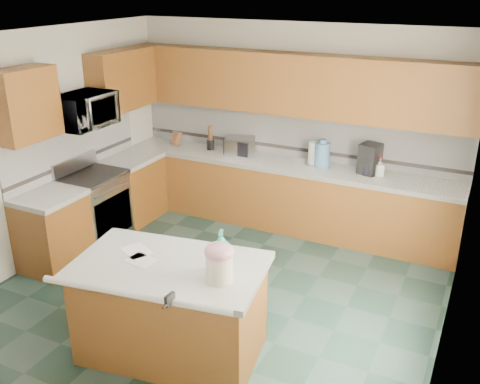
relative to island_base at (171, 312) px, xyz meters
The scene contains 52 objects.
floor 1.06m from the island_base, 96.54° to the left, with size 4.60×4.60×0.00m, color black.
ceiling 2.47m from the island_base, 96.54° to the left, with size 4.60×4.60×0.00m, color white.
wall_back 3.41m from the island_base, 91.92° to the left, with size 4.60×0.04×2.70m, color silver.
wall_front 1.64m from the island_base, 94.64° to the right, with size 4.60×0.04×2.70m, color silver.
wall_left 2.77m from the island_base, 158.41° to the left, with size 0.04×4.60×2.70m, color silver.
wall_right 2.58m from the island_base, 23.52° to the left, with size 0.04×4.60×2.70m, color silver.
back_base_cab 2.96m from the island_base, 92.13° to the left, with size 4.60×0.60×0.86m, color #371D07.
back_countertop 3.00m from the island_base, 92.13° to the left, with size 4.60×0.64×0.06m, color white.
back_upper_cab 3.45m from the island_base, 92.04° to the left, with size 4.60×0.33×0.78m, color #371D07.
back_backsplash 3.35m from the island_base, 91.94° to the left, with size 4.60×0.02×0.63m, color silver.
back_accent_band 3.30m from the island_base, 91.95° to the left, with size 4.60×0.01×0.05m, color black.
left_base_cab_rear 3.09m from the island_base, 133.14° to the left, with size 0.60×0.82×0.86m, color #371D07.
left_counter_rear 3.12m from the island_base, 133.14° to the left, with size 0.64×0.82×0.06m, color white.
left_base_cab_front 2.23m from the island_base, 161.11° to the left, with size 0.60×0.72×0.86m, color #371D07.
left_counter_front 2.28m from the island_base, 161.11° to the left, with size 0.64×0.72×0.06m, color white.
left_backsplash 2.95m from the island_base, 147.77° to the left, with size 0.02×2.30×0.63m, color silver.
left_accent_band 2.89m from the island_base, 147.71° to the left, with size 0.01×2.30×0.05m, color black.
left_upper_cab_rear 3.61m from the island_base, 133.25° to the left, with size 0.33×1.09×0.78m, color #371D07.
left_upper_cab_front 2.80m from the island_base, 162.18° to the left, with size 0.33×0.72×0.78m, color #371D07.
range_body 2.57m from the island_base, 145.29° to the left, with size 0.60×0.76×0.88m, color #B7B7BC.
range_oven_door 2.33m from the island_base, 141.23° to the left, with size 0.02×0.68×0.55m, color black.
range_cooktop 2.61m from the island_base, 145.29° to the left, with size 0.62×0.78×0.04m, color black.
range_handle 2.34m from the island_base, 140.76° to the left, with size 0.02×0.02×0.66m, color #B7B7BC.
range_backguard 2.85m from the island_base, 148.33° to the left, with size 0.06×0.76×0.18m, color #B7B7BC.
microwave 2.88m from the island_base, 145.29° to the left, with size 0.73×0.50×0.41m, color #B7B7BC.
island_base is the anchor object (origin of this frame).
island_top 0.46m from the island_base, 135.00° to the left, with size 1.65×0.98×0.06m, color white.
island_bullnose 0.67m from the island_base, 90.00° to the right, with size 0.06×0.06×1.65m, color white.
treat_jar 0.80m from the island_base, ahead, with size 0.22×0.22×0.23m, color beige.
treat_jar_lid 0.92m from the island_base, ahead, with size 0.24×0.24×0.15m, color #CB899F.
treat_jar_knob 0.96m from the island_base, ahead, with size 0.03×0.03×0.08m, color tan.
treat_jar_knob_end_l 0.94m from the island_base, ahead, with size 0.04×0.04×0.04m, color tan.
treat_jar_knob_end_r 0.99m from the island_base, ahead, with size 0.04×0.04×0.04m, color tan.
soap_bottle_island 0.85m from the island_base, ahead, with size 0.15×0.15×0.40m, color teal.
paper_sheet_a 0.55m from the island_base, 167.26° to the right, with size 0.25×0.19×0.00m, color white.
paper_sheet_b 0.63m from the island_base, behind, with size 0.28×0.21×0.00m, color white.
clamp_body 0.76m from the island_base, 55.79° to the right, with size 0.03×0.10×0.09m, color black.
clamp_handle 0.79m from the island_base, 58.99° to the right, with size 0.02×0.02×0.07m, color black.
knife_block 3.58m from the island_base, 121.39° to the left, with size 0.11×0.09×0.20m, color #472814.
utensil_crock 3.35m from the island_base, 112.82° to the left, with size 0.11×0.11×0.14m, color black.
utensil_bundle 3.38m from the island_base, 112.82° to the left, with size 0.07×0.07×0.20m, color #472814.
toaster_oven 3.18m from the island_base, 104.86° to the left, with size 0.41×0.28×0.24m, color #B7B7BC.
toaster_oven_door 3.05m from the island_base, 105.51° to the left, with size 0.37×0.01×0.20m, color black.
paper_towel 3.14m from the island_base, 85.32° to the left, with size 0.14×0.14×0.30m, color white.
paper_towel_base 3.11m from the island_base, 85.32° to the left, with size 0.20×0.20×0.01m, color #B7B7BC.
water_jug 3.11m from the island_base, 82.77° to the left, with size 0.19×0.19×0.32m, color teal.
water_jug_neck 3.16m from the island_base, 82.77° to the left, with size 0.09×0.09×0.05m, color teal.
coffee_maker 3.27m from the island_base, 71.88° to the left, with size 0.23×0.25×0.38m, color black.
coffee_carafe 3.20m from the island_base, 71.56° to the left, with size 0.16×0.16×0.16m, color black.
soap_bottle_back 3.27m from the island_base, 69.42° to the left, with size 0.10×0.10×0.23m, color white.
soap_back_cap 3.30m from the island_base, 69.42° to the left, with size 0.02×0.02×0.03m, color red.
window_light_proxy 2.54m from the island_base, 19.27° to the left, with size 0.02×1.40×1.10m, color white.
Camera 1 is at (2.44, -4.31, 3.21)m, focal length 40.00 mm.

